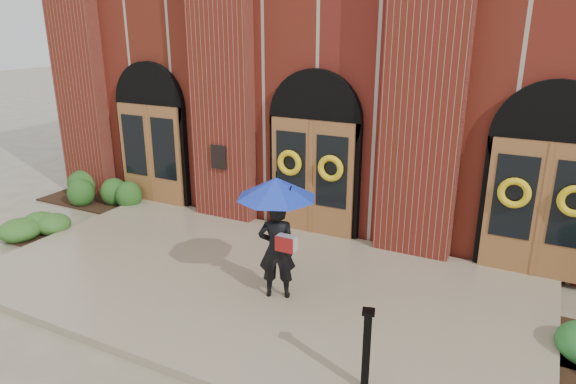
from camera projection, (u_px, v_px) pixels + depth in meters
The scene contains 7 objects.
ground at pixel (248, 291), 9.22m from camera, with size 90.00×90.00×0.00m, color gray.
landing at pixel (252, 283), 9.33m from camera, with size 10.00×5.30×0.15m, color gray.
church_building at pixel (397, 60), 15.53m from camera, with size 16.20×12.53×7.00m.
man_with_umbrella at pixel (277, 215), 8.31m from camera, with size 1.73×1.73×2.10m.
metal_post at pixel (367, 348), 6.36m from camera, with size 0.19×0.19×1.14m.
hedge_wall_left at pixel (92, 190), 13.67m from camera, with size 2.68×1.07×0.69m, color #234E1A.
hedge_front_left at pixel (51, 229), 11.37m from camera, with size 1.25×1.07×0.44m, color #2D5A1F.
Camera 1 is at (4.40, -6.95, 4.59)m, focal length 32.00 mm.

